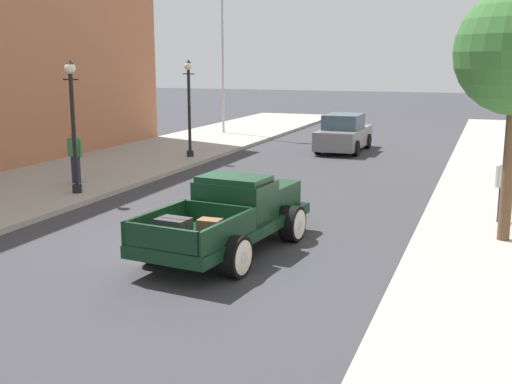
# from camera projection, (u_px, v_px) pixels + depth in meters

# --- Properties ---
(ground_plane) EXTENTS (140.00, 140.00, 0.00)m
(ground_plane) POSITION_uv_depth(u_px,v_px,m) (194.00, 244.00, 13.96)
(ground_plane) COLOR #333338
(hotrod_truck_dark_green) EXTENTS (2.52, 5.06, 1.58)m
(hotrod_truck_dark_green) POSITION_uv_depth(u_px,v_px,m) (233.00, 214.00, 13.48)
(hotrod_truck_dark_green) COLOR black
(hotrod_truck_dark_green) RESTS_ON ground
(car_background_grey) EXTENTS (1.89, 4.31, 1.65)m
(car_background_grey) POSITION_uv_depth(u_px,v_px,m) (344.00, 134.00, 27.98)
(car_background_grey) COLOR slate
(car_background_grey) RESTS_ON ground
(pedestrian_sidewalk_left) EXTENTS (0.53, 0.22, 1.65)m
(pedestrian_sidewalk_left) POSITION_uv_depth(u_px,v_px,m) (75.00, 154.00, 19.90)
(pedestrian_sidewalk_left) COLOR #232847
(pedestrian_sidewalk_left) RESTS_ON sidewalk_left
(pedestrian_sidewalk_right) EXTENTS (0.53, 0.22, 1.65)m
(pedestrian_sidewalk_right) POSITION_uv_depth(u_px,v_px,m) (506.00, 184.00, 15.02)
(pedestrian_sidewalk_right) COLOR #232847
(pedestrian_sidewalk_right) RESTS_ON sidewalk_right
(street_lamp_near) EXTENTS (0.50, 0.32, 3.85)m
(street_lamp_near) POSITION_uv_depth(u_px,v_px,m) (73.00, 117.00, 18.16)
(street_lamp_near) COLOR black
(street_lamp_near) RESTS_ON sidewalk_left
(street_lamp_far) EXTENTS (0.50, 0.32, 3.85)m
(street_lamp_far) POSITION_uv_depth(u_px,v_px,m) (189.00, 101.00, 25.09)
(street_lamp_far) COLOR black
(street_lamp_far) RESTS_ON sidewalk_left
(flagpole) EXTENTS (1.74, 0.16, 9.16)m
(flagpole) POSITION_uv_depth(u_px,v_px,m) (226.00, 25.00, 32.77)
(flagpole) COLOR #B2B2B7
(flagpole) RESTS_ON sidewalk_left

